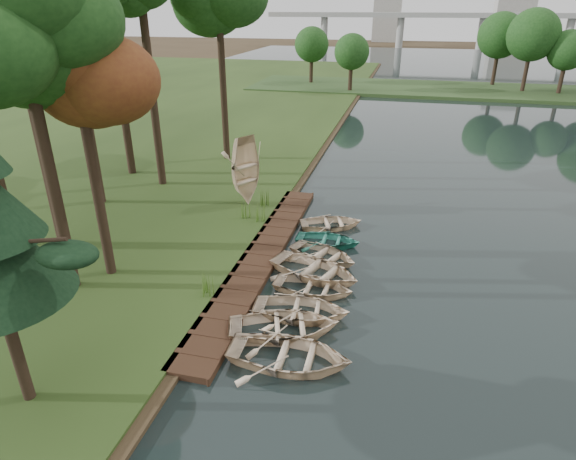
% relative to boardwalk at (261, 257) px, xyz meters
% --- Properties ---
extents(ground, '(300.00, 300.00, 0.00)m').
position_rel_boardwalk_xyz_m(ground, '(1.60, 0.00, -0.15)').
color(ground, '#3D2F1D').
extents(boardwalk, '(1.60, 16.00, 0.30)m').
position_rel_boardwalk_xyz_m(boardwalk, '(0.00, 0.00, 0.00)').
color(boardwalk, '#362115').
rests_on(boardwalk, ground).
extents(peninsula, '(50.00, 14.00, 0.45)m').
position_rel_boardwalk_xyz_m(peninsula, '(9.60, 50.00, 0.08)').
color(peninsula, '#2E4820').
rests_on(peninsula, ground).
extents(far_trees, '(45.60, 5.60, 8.80)m').
position_rel_boardwalk_xyz_m(far_trees, '(6.27, 50.00, 6.28)').
color(far_trees, black).
rests_on(far_trees, peninsula).
extents(bridge, '(95.90, 4.00, 8.60)m').
position_rel_boardwalk_xyz_m(bridge, '(13.91, 120.00, 6.93)').
color(bridge, '#A5A5A0').
rests_on(bridge, ground).
extents(building_a, '(10.00, 8.00, 18.00)m').
position_rel_boardwalk_xyz_m(building_a, '(31.60, 140.00, 8.85)').
color(building_a, '#A5A5A0').
rests_on(building_a, ground).
extents(building_b, '(8.00, 8.00, 12.00)m').
position_rel_boardwalk_xyz_m(building_b, '(-3.40, 145.00, 5.85)').
color(building_b, '#A5A5A0').
rests_on(building_b, ground).
extents(rowboat_0, '(4.00, 2.88, 0.82)m').
position_rel_boardwalk_xyz_m(rowboat_0, '(2.87, -6.48, 0.31)').
color(rowboat_0, beige).
rests_on(rowboat_0, water).
extents(rowboat_1, '(4.47, 3.76, 0.79)m').
position_rel_boardwalk_xyz_m(rowboat_1, '(2.33, -5.02, 0.30)').
color(rowboat_1, beige).
rests_on(rowboat_1, water).
extents(rowboat_2, '(3.70, 2.78, 0.73)m').
position_rel_boardwalk_xyz_m(rowboat_2, '(2.68, -3.88, 0.26)').
color(rowboat_2, beige).
rests_on(rowboat_2, water).
extents(rowboat_3, '(3.31, 2.48, 0.65)m').
position_rel_boardwalk_xyz_m(rowboat_3, '(2.78, -2.19, 0.23)').
color(rowboat_3, beige).
rests_on(rowboat_3, water).
extents(rowboat_4, '(4.64, 3.96, 0.81)m').
position_rel_boardwalk_xyz_m(rowboat_4, '(2.62, -0.97, 0.31)').
color(rowboat_4, beige).
rests_on(rowboat_4, water).
extents(rowboat_5, '(3.83, 3.34, 0.66)m').
position_rel_boardwalk_xyz_m(rowboat_5, '(2.70, 0.60, 0.23)').
color(rowboat_5, beige).
rests_on(rowboat_5, water).
extents(rowboat_6, '(3.03, 2.17, 0.63)m').
position_rel_boardwalk_xyz_m(rowboat_6, '(2.65, 2.06, 0.21)').
color(rowboat_6, teal).
rests_on(rowboat_6, water).
extents(rowboat_7, '(3.75, 3.21, 0.65)m').
position_rel_boardwalk_xyz_m(rowboat_7, '(2.49, 4.05, 0.23)').
color(rowboat_7, beige).
rests_on(rowboat_7, water).
extents(stored_rowboat, '(4.74, 4.33, 0.80)m').
position_rel_boardwalk_xyz_m(stored_rowboat, '(-2.45, 5.38, 0.55)').
color(stored_rowboat, beige).
rests_on(stored_rowboat, bank).
extents(tree_0, '(5.23, 5.23, 11.43)m').
position_rel_boardwalk_xyz_m(tree_0, '(-6.41, -4.31, 9.30)').
color(tree_0, black).
rests_on(tree_0, bank).
extents(tree_2, '(3.85, 3.85, 9.43)m').
position_rel_boardwalk_xyz_m(tree_2, '(-5.59, -3.04, 7.84)').
color(tree_2, black).
rests_on(tree_2, bank).
extents(tree_6, '(4.51, 4.51, 12.30)m').
position_rel_boardwalk_xyz_m(tree_6, '(-6.70, 13.64, 10.40)').
color(tree_6, black).
rests_on(tree_6, bank).
extents(reeds_0, '(0.60, 0.60, 0.89)m').
position_rel_boardwalk_xyz_m(reeds_0, '(-1.00, -3.65, 0.60)').
color(reeds_0, '#3F661E').
rests_on(reeds_0, bank).
extents(reeds_1, '(0.60, 0.60, 0.97)m').
position_rel_boardwalk_xyz_m(reeds_1, '(-1.95, 3.78, 0.63)').
color(reeds_1, '#3F661E').
rests_on(reeds_1, bank).
extents(reeds_2, '(0.60, 0.60, 0.92)m').
position_rel_boardwalk_xyz_m(reeds_2, '(-1.02, 3.45, 0.61)').
color(reeds_2, '#3F661E').
rests_on(reeds_2, bank).
extents(reeds_3, '(0.60, 0.60, 0.97)m').
position_rel_boardwalk_xyz_m(reeds_3, '(-1.47, 5.42, 0.64)').
color(reeds_3, '#3F661E').
rests_on(reeds_3, bank).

